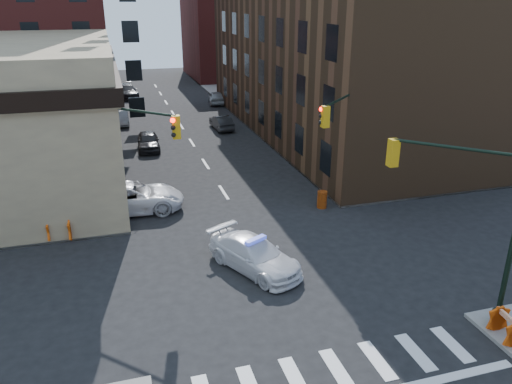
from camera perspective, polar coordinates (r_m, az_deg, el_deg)
ground at (r=22.99m, az=1.96°, el=-8.85°), size 140.00×140.00×0.00m
sidewalk_ne at (r=60.44m, az=13.17°, el=9.93°), size 34.00×54.50×0.15m
commercial_row_ne at (r=45.85m, az=8.95°, el=15.47°), size 14.00×34.00×14.00m
filler_nw at (r=81.45m, az=-24.38°, el=17.15°), size 20.00×18.00×16.00m
filler_ne at (r=79.65m, az=-1.67°, el=17.43°), size 16.00×16.00×12.00m
signal_pole_se at (r=19.47m, az=24.70°, el=-1.63°), size 5.40×5.27×8.00m
signal_pole_nw at (r=25.21m, az=-14.61°, el=4.02°), size 3.58×3.67×8.00m
signal_pole_ne at (r=28.02m, az=10.05°, el=6.12°), size 3.67×3.58×8.00m
tree_ne_near at (r=47.59m, az=0.75°, el=11.66°), size 3.00×3.00×4.85m
tree_ne_far at (r=55.19m, az=-1.77°, el=13.01°), size 3.00×3.00×4.85m
police_car at (r=22.69m, az=-0.17°, el=-7.19°), size 4.01×5.33×1.44m
pickup at (r=29.48m, az=-14.20°, el=-0.61°), size 6.23×3.13×1.69m
parked_car_wnear at (r=41.37m, az=-12.20°, el=5.72°), size 1.84×4.25×1.43m
parked_car_wfar at (r=50.41m, az=-15.23°, el=8.22°), size 1.48×4.15×1.36m
parked_car_wdeep at (r=64.05m, az=-14.51°, el=11.10°), size 2.71×5.70×1.60m
parked_car_enear at (r=46.94m, az=-3.98°, el=7.94°), size 1.61×4.07×1.32m
parked_car_efar at (r=58.64m, az=-4.57°, el=10.72°), size 2.27×4.47×1.46m
pedestrian_a at (r=27.76m, az=-22.81°, el=-2.70°), size 0.76×0.75×1.76m
pedestrian_b at (r=29.68m, az=-22.56°, el=-0.93°), size 1.03×0.85×1.94m
barrel_road at (r=29.45m, az=7.56°, el=-0.86°), size 0.62×0.62×1.01m
barrel_bank at (r=29.01m, az=-13.47°, el=-1.76°), size 0.58×0.58×0.90m
barricade_se_b at (r=20.47m, az=26.72°, el=-13.59°), size 0.74×1.31×0.94m
barricade_nw_a at (r=28.42m, az=-20.80°, el=-2.67°), size 1.44×0.91×1.00m
barricade_nw_b at (r=27.01m, az=-21.48°, el=-4.03°), size 1.42×0.84×1.01m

